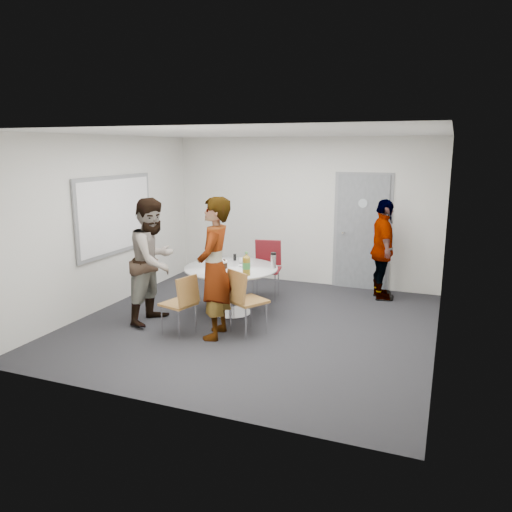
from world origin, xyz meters
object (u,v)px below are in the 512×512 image
at_px(person_main, 215,268).
at_px(person_right, 383,250).
at_px(chair_near_left, 183,299).
at_px(chair_near_right, 243,296).
at_px(table, 233,274).
at_px(person_left, 154,261).
at_px(chair_far, 267,263).
at_px(whiteboard, 116,215).
at_px(door, 362,232).

xyz_separation_m(person_main, person_right, (1.85, 2.58, -0.10)).
distance_m(chair_near_left, person_right, 3.55).
bearing_deg(chair_near_left, chair_near_right, -53.64).
relative_size(table, person_right, 0.84).
bearing_deg(person_left, chair_near_left, -115.65).
bearing_deg(person_main, chair_far, 169.47).
relative_size(whiteboard, chair_far, 1.95).
relative_size(chair_near_left, person_right, 0.50).
xyz_separation_m(chair_far, person_left, (-1.11, -1.74, 0.31)).
distance_m(table, person_left, 1.19).
relative_size(chair_near_left, person_main, 0.44).
bearing_deg(whiteboard, chair_near_right, -14.59).
distance_m(door, person_left, 3.81).
xyz_separation_m(table, chair_near_left, (-0.28, -1.04, -0.14)).
distance_m(whiteboard, chair_near_right, 2.72).
relative_size(chair_far, person_left, 0.53).
xyz_separation_m(door, person_main, (-1.40, -3.11, -0.08)).
bearing_deg(table, whiteboard, -177.40).
bearing_deg(chair_near_left, person_left, 76.68).
bearing_deg(chair_near_right, chair_far, 130.57).
xyz_separation_m(whiteboard, chair_near_left, (1.73, -0.95, -0.94)).
distance_m(chair_near_right, person_main, 0.54).
bearing_deg(person_main, person_right, 134.30).
height_order(chair_near_right, person_left, person_left).
distance_m(whiteboard, person_main, 2.36).
distance_m(table, person_main, 0.98).
bearing_deg(table, chair_near_right, -56.96).
bearing_deg(person_right, whiteboard, 96.62).
relative_size(table, person_left, 0.78).
bearing_deg(whiteboard, person_main, -21.06).
height_order(chair_far, person_right, person_right).
relative_size(chair_near_left, person_left, 0.46).
relative_size(whiteboard, person_left, 1.05).
distance_m(door, chair_near_left, 3.75).
bearing_deg(door, table, -125.40).
bearing_deg(chair_near_left, chair_far, 2.63).
bearing_deg(person_left, person_right, -49.06).
xyz_separation_m(door, chair_near_left, (-1.84, -3.23, -0.52)).
height_order(table, chair_near_left, table).
bearing_deg(chair_near_right, door, 100.50).
height_order(chair_near_left, person_left, person_left).
bearing_deg(door, person_left, -130.95).
bearing_deg(whiteboard, table, 2.60).
bearing_deg(chair_near_left, person_right, -25.51).
height_order(whiteboard, table, whiteboard).
bearing_deg(whiteboard, door, 32.66).
height_order(chair_near_left, chair_near_right, chair_near_right).
bearing_deg(person_main, table, 179.35).
xyz_separation_m(door, chair_near_right, (-1.08, -2.93, -0.47)).
xyz_separation_m(door, whiteboard, (-3.56, -2.28, 0.42)).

